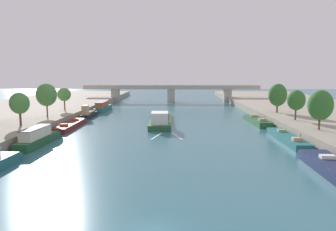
{
  "coord_description": "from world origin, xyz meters",
  "views": [
    {
      "loc": [
        1.56,
        -20.41,
        11.12
      ],
      "look_at": [
        0.0,
        48.14,
        1.84
      ],
      "focal_mm": 33.85,
      "sensor_mm": 36.0,
      "label": 1
    }
  ],
  "objects_px": {
    "tree_right_distant": "(296,100)",
    "tree_right_nearest": "(320,105)",
    "bridge_far": "(171,91)",
    "tree_left_nearest": "(19,103)",
    "moored_boat_left_downstream": "(37,138)",
    "tree_left_end_of_row": "(64,95)",
    "moored_boat_left_end": "(71,125)",
    "barge_midriver": "(160,119)",
    "moored_boat_right_end": "(257,121)",
    "tree_left_midway": "(46,95)",
    "tree_right_midway": "(278,95)",
    "moored_boat_left_second": "(89,114)",
    "moored_boat_right_gap_after": "(287,138)",
    "moored_boat_left_upstream": "(103,107)"
  },
  "relations": [
    {
      "from": "tree_right_midway",
      "to": "moored_boat_left_second",
      "type": "bearing_deg",
      "value": 175.31
    },
    {
      "from": "tree_right_nearest",
      "to": "moored_boat_left_downstream",
      "type": "bearing_deg",
      "value": -174.98
    },
    {
      "from": "moored_boat_left_downstream",
      "to": "tree_right_nearest",
      "type": "xyz_separation_m",
      "value": [
        44.72,
        3.92,
        4.74
      ]
    },
    {
      "from": "moored_boat_left_upstream",
      "to": "tree_left_nearest",
      "type": "relative_size",
      "value": 2.53
    },
    {
      "from": "moored_boat_left_downstream",
      "to": "tree_left_end_of_row",
      "type": "relative_size",
      "value": 2.15
    },
    {
      "from": "tree_right_nearest",
      "to": "bridge_far",
      "type": "distance_m",
      "value": 74.88
    },
    {
      "from": "barge_midriver",
      "to": "tree_right_midway",
      "type": "xyz_separation_m",
      "value": [
        27.02,
        4.53,
        5.06
      ]
    },
    {
      "from": "bridge_far",
      "to": "tree_left_nearest",
      "type": "bearing_deg",
      "value": -110.59
    },
    {
      "from": "moored_boat_left_end",
      "to": "bridge_far",
      "type": "distance_m",
      "value": 62.02
    },
    {
      "from": "tree_left_nearest",
      "to": "tree_right_nearest",
      "type": "relative_size",
      "value": 0.9
    },
    {
      "from": "moored_boat_left_upstream",
      "to": "tree_left_nearest",
      "type": "bearing_deg",
      "value": -98.59
    },
    {
      "from": "moored_boat_left_second",
      "to": "moored_boat_right_gap_after",
      "type": "relative_size",
      "value": 0.64
    },
    {
      "from": "moored_boat_left_second",
      "to": "bridge_far",
      "type": "bearing_deg",
      "value": 65.82
    },
    {
      "from": "tree_left_midway",
      "to": "tree_left_end_of_row",
      "type": "xyz_separation_m",
      "value": [
        -0.31,
        11.46,
        -0.72
      ]
    },
    {
      "from": "tree_left_nearest",
      "to": "moored_boat_right_gap_after",
      "type": "bearing_deg",
      "value": -3.41
    },
    {
      "from": "moored_boat_left_upstream",
      "to": "tree_left_midway",
      "type": "bearing_deg",
      "value": -101.98
    },
    {
      "from": "moored_boat_left_end",
      "to": "tree_left_nearest",
      "type": "bearing_deg",
      "value": -122.42
    },
    {
      "from": "barge_midriver",
      "to": "tree_left_nearest",
      "type": "height_order",
      "value": "tree_left_nearest"
    },
    {
      "from": "tree_right_midway",
      "to": "moored_boat_left_end",
      "type": "bearing_deg",
      "value": -166.74
    },
    {
      "from": "barge_midriver",
      "to": "moored_boat_right_gap_after",
      "type": "bearing_deg",
      "value": -39.63
    },
    {
      "from": "barge_midriver",
      "to": "bridge_far",
      "type": "bearing_deg",
      "value": 88.16
    },
    {
      "from": "tree_left_end_of_row",
      "to": "tree_right_nearest",
      "type": "bearing_deg",
      "value": -26.77
    },
    {
      "from": "bridge_far",
      "to": "tree_right_nearest",
      "type": "bearing_deg",
      "value": -70.47
    },
    {
      "from": "tree_right_nearest",
      "to": "moored_boat_right_gap_after",
      "type": "bearing_deg",
      "value": 179.97
    },
    {
      "from": "moored_boat_left_downstream",
      "to": "bridge_far",
      "type": "distance_m",
      "value": 77.1
    },
    {
      "from": "moored_boat_right_end",
      "to": "tree_right_nearest",
      "type": "xyz_separation_m",
      "value": [
        5.45,
        -17.99,
        5.31
      ]
    },
    {
      "from": "moored_boat_left_end",
      "to": "tree_left_end_of_row",
      "type": "bearing_deg",
      "value": 113.62
    },
    {
      "from": "barge_midriver",
      "to": "tree_left_end_of_row",
      "type": "bearing_deg",
      "value": 162.32
    },
    {
      "from": "moored_boat_left_second",
      "to": "tree_right_midway",
      "type": "xyz_separation_m",
      "value": [
        45.25,
        -3.71,
        5.04
      ]
    },
    {
      "from": "moored_boat_left_end",
      "to": "tree_right_distant",
      "type": "bearing_deg",
      "value": -1.27
    },
    {
      "from": "tree_left_end_of_row",
      "to": "bridge_far",
      "type": "distance_m",
      "value": 51.82
    },
    {
      "from": "tree_left_end_of_row",
      "to": "tree_right_nearest",
      "type": "distance_m",
      "value": 56.79
    },
    {
      "from": "moored_boat_right_end",
      "to": "tree_right_distant",
      "type": "relative_size",
      "value": 2.39
    },
    {
      "from": "barge_midriver",
      "to": "moored_boat_left_second",
      "type": "relative_size",
      "value": 2.37
    },
    {
      "from": "bridge_far",
      "to": "moored_boat_left_second",
      "type": "bearing_deg",
      "value": -114.18
    },
    {
      "from": "barge_midriver",
      "to": "tree_left_midway",
      "type": "bearing_deg",
      "value": -170.86
    },
    {
      "from": "barge_midriver",
      "to": "moored_boat_left_upstream",
      "type": "relative_size",
      "value": 1.62
    },
    {
      "from": "tree_left_end_of_row",
      "to": "tree_right_distant",
      "type": "bearing_deg",
      "value": -16.13
    },
    {
      "from": "barge_midriver",
      "to": "tree_right_distant",
      "type": "distance_m",
      "value": 28.26
    },
    {
      "from": "moored_boat_left_downstream",
      "to": "tree_left_end_of_row",
      "type": "distance_m",
      "value": 30.46
    },
    {
      "from": "moored_boat_right_end",
      "to": "moored_boat_left_upstream",
      "type": "bearing_deg",
      "value": 150.09
    },
    {
      "from": "tree_right_nearest",
      "to": "tree_right_midway",
      "type": "height_order",
      "value": "tree_right_midway"
    },
    {
      "from": "bridge_far",
      "to": "barge_midriver",
      "type": "bearing_deg",
      "value": -91.84
    },
    {
      "from": "barge_midriver",
      "to": "moored_boat_right_end",
      "type": "distance_m",
      "value": 21.27
    },
    {
      "from": "tree_left_end_of_row",
      "to": "barge_midriver",
      "type": "bearing_deg",
      "value": -17.68
    },
    {
      "from": "tree_right_midway",
      "to": "bridge_far",
      "type": "bearing_deg",
      "value": 117.77
    },
    {
      "from": "moored_boat_left_downstream",
      "to": "tree_left_midway",
      "type": "distance_m",
      "value": 19.66
    },
    {
      "from": "bridge_far",
      "to": "moored_boat_left_end",
      "type": "bearing_deg",
      "value": -108.53
    },
    {
      "from": "tree_right_distant",
      "to": "tree_right_nearest",
      "type": "bearing_deg",
      "value": -91.17
    },
    {
      "from": "tree_right_distant",
      "to": "tree_right_midway",
      "type": "distance_m",
      "value": 11.61
    }
  ]
}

